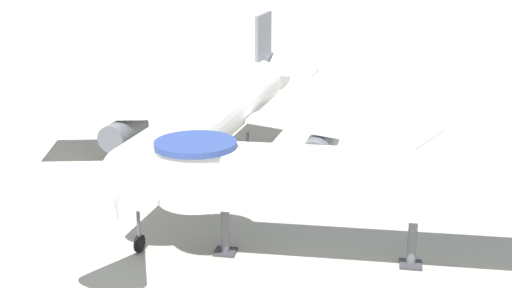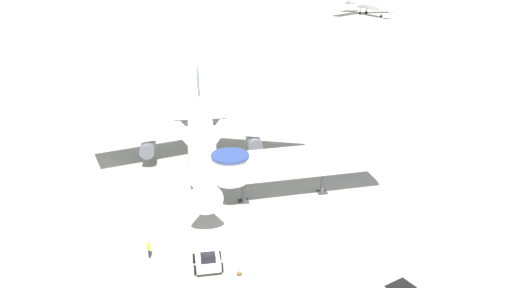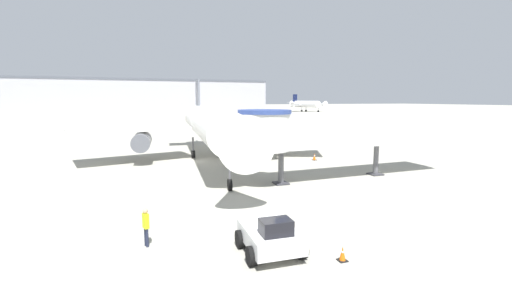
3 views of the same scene
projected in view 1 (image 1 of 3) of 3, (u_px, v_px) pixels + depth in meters
The scene contains 4 objects.
ground_plane at pixel (207, 172), 48.51m from camera, with size 800.00×800.00×0.00m, color #9E9B8E.
main_airplane at pixel (216, 117), 47.10m from camera, with size 29.29×33.63×9.40m.
jet_bridge at pixel (328, 180), 34.45m from camera, with size 19.95×4.09×5.90m.
traffic_cone_starboard_wing at pixel (383, 196), 43.10m from camera, with size 0.47×0.47×0.77m.
Camera 1 is at (11.37, -44.59, 15.84)m, focal length 50.00 mm.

